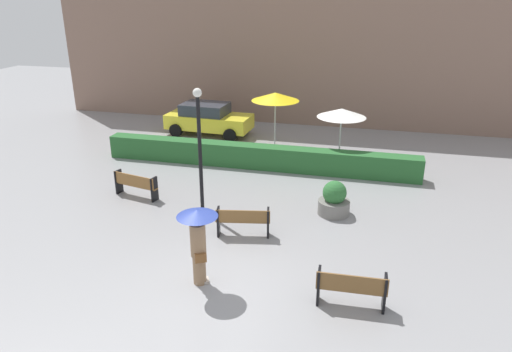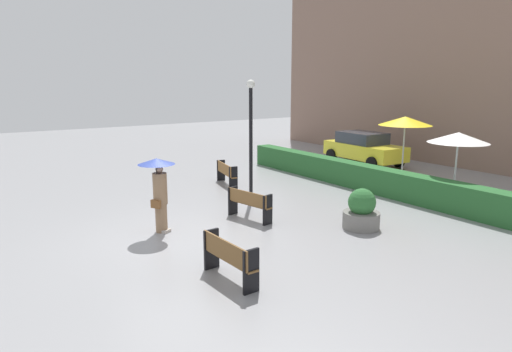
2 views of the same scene
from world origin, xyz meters
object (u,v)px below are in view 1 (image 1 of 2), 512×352
bench_far_left (135,184)px  planter_pot (334,200)px  bench_near_right (351,287)px  patio_umbrella_yellow (275,97)px  lamp_post (199,139)px  patio_umbrella_white (342,113)px  pedestrian_with_umbrella (198,236)px  parked_car (208,118)px  bench_mid_center (243,220)px

bench_far_left → planter_pot: bearing=2.9°
bench_far_left → bench_near_right: bearing=-30.1°
bench_near_right → patio_umbrella_yellow: (-4.02, 10.58, 1.97)m
lamp_post → patio_umbrella_white: size_ratio=1.72×
bench_near_right → patio_umbrella_white: (-1.08, 9.58, 1.67)m
pedestrian_with_umbrella → lamp_post: bearing=109.2°
bench_near_right → patio_umbrella_yellow: size_ratio=0.60×
bench_far_left → patio_umbrella_white: 8.53m
pedestrian_with_umbrella → parked_car: pedestrian_with_umbrella is taller
pedestrian_with_umbrella → lamp_post: size_ratio=0.50×
bench_near_right → patio_umbrella_yellow: 11.49m
bench_far_left → bench_near_right: 8.89m
bench_near_right → parked_car: 14.71m
pedestrian_with_umbrella → lamp_post: 4.23m
bench_near_right → patio_umbrella_white: 9.78m
bench_far_left → patio_umbrella_white: size_ratio=0.73×
pedestrian_with_umbrella → parked_car: 13.11m
bench_far_left → pedestrian_with_umbrella: (4.03, -4.43, 0.82)m
lamp_post → pedestrian_with_umbrella: bearing=-70.8°
bench_near_right → bench_mid_center: bearing=141.1°
planter_pot → patio_umbrella_white: size_ratio=0.48×
parked_car → bench_far_left: bearing=-89.1°
planter_pot → bench_far_left: bearing=-177.1°
bench_mid_center → patio_umbrella_white: 7.46m
bench_far_left → patio_umbrella_yellow: size_ratio=0.64×
bench_mid_center → planter_pot: size_ratio=1.42×
bench_mid_center → patio_umbrella_yellow: (-0.73, 7.92, 1.97)m
lamp_post → parked_car: lamp_post is taller
parked_car → planter_pot: bearing=-47.6°
parked_car → bench_near_right: bearing=-57.9°
patio_umbrella_yellow → parked_car: size_ratio=0.62×
bench_mid_center → bench_near_right: bearing=-38.9°
pedestrian_with_umbrella → patio_umbrella_yellow: size_ratio=0.77×
bench_near_right → pedestrian_with_umbrella: pedestrian_with_umbrella is taller
parked_car → patio_umbrella_yellow: bearing=-26.3°
bench_mid_center → patio_umbrella_white: patio_umbrella_white is taller
bench_far_left → bench_near_right: (7.69, -4.46, 0.02)m
bench_mid_center → lamp_post: size_ratio=0.39×
bench_far_left → lamp_post: lamp_post is taller
patio_umbrella_yellow → patio_umbrella_white: (2.94, -1.00, -0.30)m
pedestrian_with_umbrella → patio_umbrella_yellow: 10.62m
bench_mid_center → patio_umbrella_white: bearing=72.3°
planter_pot → lamp_post: (-4.17, -0.93, 2.01)m
bench_far_left → patio_umbrella_white: (6.61, 5.12, 1.68)m
lamp_post → parked_car: bearing=108.1°
patio_umbrella_white → bench_near_right: bearing=-83.6°
pedestrian_with_umbrella → bench_far_left: bearing=132.3°
planter_pot → lamp_post: lamp_post is taller
bench_near_right → pedestrian_with_umbrella: 3.75m
bench_near_right → patio_umbrella_white: patio_umbrella_white is taller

